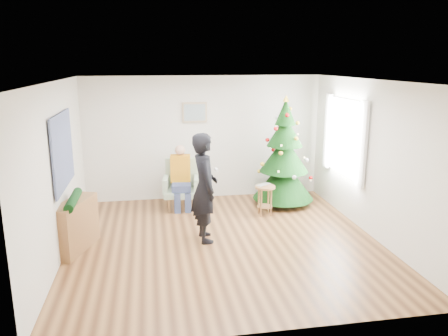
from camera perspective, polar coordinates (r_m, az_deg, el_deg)
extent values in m
plane|color=brown|center=(7.26, 0.02, -9.61)|extent=(5.00, 5.00, 0.00)
plane|color=white|center=(6.67, 0.03, 11.34)|extent=(5.00, 5.00, 0.00)
plane|color=silver|center=(9.28, -2.60, 3.94)|extent=(5.00, 0.00, 5.00)
plane|color=silver|center=(4.51, 5.46, -6.86)|extent=(5.00, 0.00, 5.00)
plane|color=silver|center=(6.90, -20.91, -0.43)|extent=(0.00, 5.00, 5.00)
plane|color=silver|center=(7.67, 18.76, 1.12)|extent=(0.00, 5.00, 5.00)
cube|color=white|center=(8.50, 15.52, 3.90)|extent=(0.04, 1.30, 1.40)
cube|color=white|center=(7.82, 17.63, 2.94)|extent=(0.05, 0.25, 1.50)
cube|color=white|center=(9.16, 13.37, 4.72)|extent=(0.05, 0.25, 1.50)
cylinder|color=#3F2816|center=(9.16, 7.68, -3.75)|extent=(0.10, 0.10, 0.29)
cone|color=black|center=(9.06, 7.76, -1.45)|extent=(1.24, 1.24, 0.81)
cone|color=black|center=(8.93, 7.87, 1.80)|extent=(0.99, 0.99, 0.72)
cone|color=black|center=(8.85, 7.97, 4.82)|extent=(0.73, 0.73, 0.62)
cone|color=black|center=(8.80, 8.05, 7.28)|extent=(0.42, 0.42, 0.52)
cone|color=gold|center=(8.77, 8.11, 9.01)|extent=(0.13, 0.13, 0.13)
cylinder|color=brown|center=(8.34, 5.39, -2.48)|extent=(0.39, 0.39, 0.04)
cylinder|color=brown|center=(8.45, 5.33, -4.99)|extent=(0.29, 0.29, 0.02)
imported|color=silver|center=(8.33, 5.40, -2.27)|extent=(0.38, 0.35, 0.03)
cube|color=#96AD8B|center=(8.79, -5.58, -3.18)|extent=(0.72, 0.68, 0.12)
cube|color=#96AD8B|center=(8.97, -5.55, -0.58)|extent=(0.66, 0.19, 0.60)
cube|color=#96AD8B|center=(8.76, -7.61, -2.19)|extent=(0.15, 0.52, 0.30)
cube|color=#96AD8B|center=(8.73, -3.59, -2.15)|extent=(0.15, 0.52, 0.30)
cube|color=navy|center=(8.68, -5.56, -2.50)|extent=(0.42, 0.43, 0.14)
cube|color=#C07812|center=(8.79, -5.71, -0.06)|extent=(0.41, 0.25, 0.55)
sphere|color=tan|center=(8.69, -5.76, 2.34)|extent=(0.20, 0.20, 0.20)
imported|color=black|center=(7.07, -2.57, -2.57)|extent=(0.48, 0.69, 1.79)
cube|color=white|center=(6.98, -1.00, -0.22)|extent=(0.05, 0.13, 0.04)
cube|color=brown|center=(7.22, -18.82, -7.13)|extent=(0.61, 1.04, 0.80)
cylinder|color=black|center=(7.08, -19.08, -3.95)|extent=(0.14, 0.90, 0.14)
cube|color=black|center=(7.12, -20.32, 2.12)|extent=(0.03, 1.50, 1.15)
cube|color=tan|center=(9.15, -3.87, 7.26)|extent=(0.52, 0.03, 0.42)
cube|color=gray|center=(9.12, -3.85, 7.24)|extent=(0.44, 0.02, 0.34)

